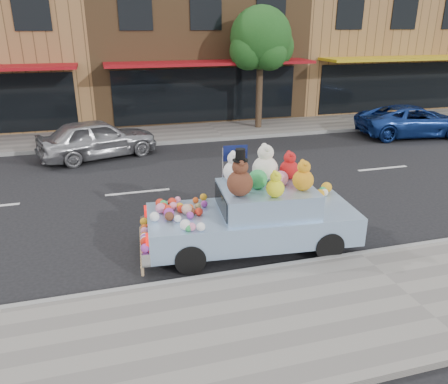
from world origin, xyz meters
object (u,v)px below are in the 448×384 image
object	(u,v)px
street_tree	(261,43)
car_blue	(413,121)
car_silver	(98,138)
art_car	(253,213)

from	to	relation	value
street_tree	car_blue	size ratio (longest dim) A/B	1.13
street_tree	car_blue	xyz separation A→B (m)	(5.82, -2.95, -3.05)
car_silver	car_blue	bearing A→B (deg)	-108.87
car_silver	car_blue	distance (m)	12.83
street_tree	car_silver	xyz separation A→B (m)	(-7.01, -2.66, -3.00)
car_blue	car_silver	bearing A→B (deg)	95.47
street_tree	art_car	world-z (taller)	street_tree
street_tree	car_silver	bearing A→B (deg)	-159.18
street_tree	art_car	size ratio (longest dim) A/B	1.13
street_tree	car_blue	distance (m)	7.20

